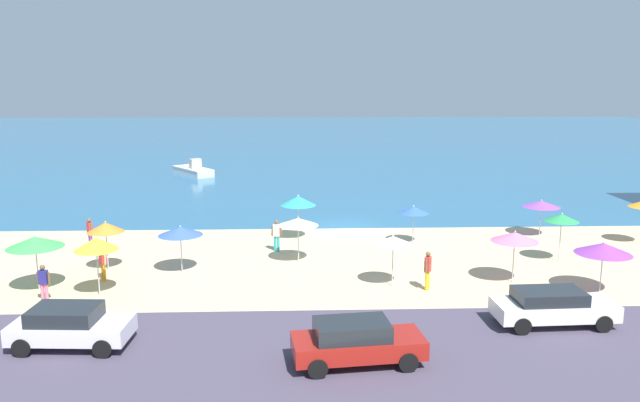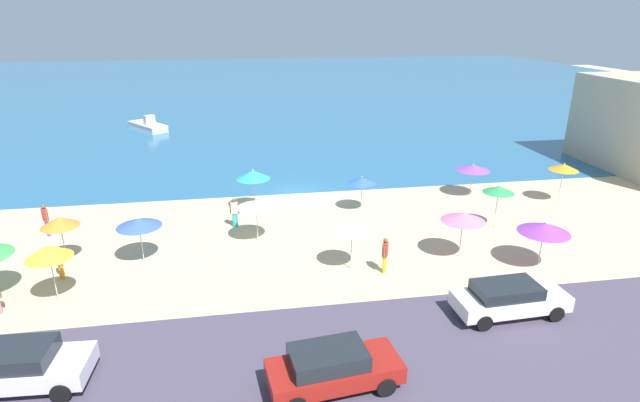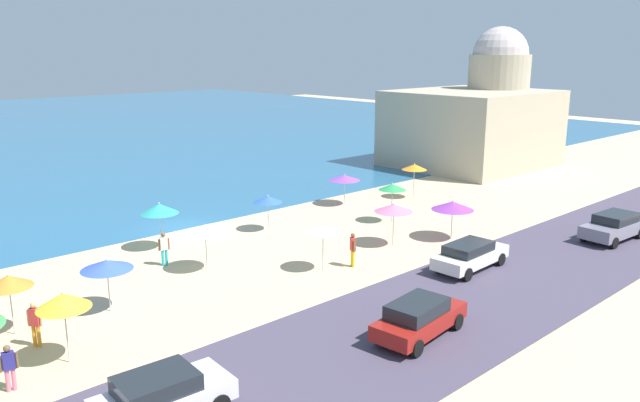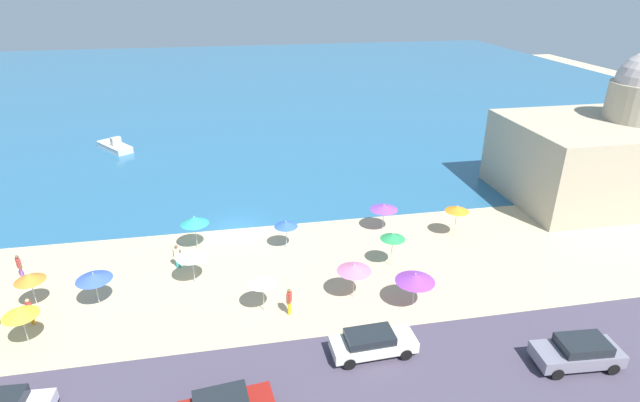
# 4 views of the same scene
# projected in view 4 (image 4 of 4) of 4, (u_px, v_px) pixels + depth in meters

# --- Properties ---
(ground_plane) EXTENTS (160.00, 160.00, 0.00)m
(ground_plane) POSITION_uv_depth(u_px,v_px,m) (236.00, 229.00, 39.60)
(ground_plane) COLOR #CDB68C
(sea) EXTENTS (150.00, 110.00, 0.05)m
(sea) POSITION_uv_depth(u_px,v_px,m) (226.00, 87.00, 88.73)
(sea) COLOR #29628B
(sea) RESTS_ON ground_plane
(beach_umbrella_0) EXTENTS (2.19, 2.19, 2.19)m
(beach_umbrella_0) POSITION_uv_depth(u_px,v_px,m) (384.00, 207.00, 38.72)
(beach_umbrella_0) COLOR #B2B2B7
(beach_umbrella_0) RESTS_ON ground_plane
(beach_umbrella_1) EXTENTS (2.13, 2.13, 2.31)m
(beach_umbrella_1) POSITION_uv_depth(u_px,v_px,m) (94.00, 277.00, 29.71)
(beach_umbrella_1) COLOR #B2B2B7
(beach_umbrella_1) RESTS_ON ground_plane
(beach_umbrella_3) EXTENTS (1.72, 1.72, 2.20)m
(beach_umbrella_3) POSITION_uv_depth(u_px,v_px,m) (286.00, 224.00, 36.13)
(beach_umbrella_3) COLOR #B2B2B7
(beach_umbrella_3) RESTS_ON ground_plane
(beach_umbrella_4) EXTENTS (1.76, 1.76, 2.46)m
(beach_umbrella_4) POSITION_uv_depth(u_px,v_px,m) (29.00, 277.00, 29.41)
(beach_umbrella_4) COLOR #B2B2B7
(beach_umbrella_4) RESTS_ON ground_plane
(beach_umbrella_5) EXTENTS (1.74, 1.74, 2.38)m
(beach_umbrella_5) POSITION_uv_depth(u_px,v_px,m) (263.00, 281.00, 29.17)
(beach_umbrella_5) COLOR #B2B2B7
(beach_umbrella_5) RESTS_ON ground_plane
(beach_umbrella_6) EXTENTS (2.15, 2.15, 2.43)m
(beach_umbrella_6) POSITION_uv_depth(u_px,v_px,m) (354.00, 268.00, 30.39)
(beach_umbrella_6) COLOR #B2B2B7
(beach_umbrella_6) RESTS_ON ground_plane
(beach_umbrella_7) EXTENTS (1.72, 1.72, 2.55)m
(beach_umbrella_7) POSITION_uv_depth(u_px,v_px,m) (393.00, 236.00, 33.71)
(beach_umbrella_7) COLOR #B2B2B7
(beach_umbrella_7) RESTS_ON ground_plane
(beach_umbrella_8) EXTENTS (2.06, 2.06, 2.36)m
(beach_umbrella_8) POSITION_uv_depth(u_px,v_px,m) (192.00, 254.00, 31.92)
(beach_umbrella_8) COLOR #B2B2B7
(beach_umbrella_8) RESTS_ON ground_plane
(beach_umbrella_9) EXTENTS (1.80, 1.80, 2.59)m
(beach_umbrella_9) POSITION_uv_depth(u_px,v_px,m) (457.00, 209.00, 37.60)
(beach_umbrella_9) COLOR #B2B2B7
(beach_umbrella_9) RESTS_ON ground_plane
(beach_umbrella_10) EXTENTS (2.06, 2.06, 2.63)m
(beach_umbrella_10) POSITION_uv_depth(u_px,v_px,m) (194.00, 220.00, 35.90)
(beach_umbrella_10) COLOR #B2B2B7
(beach_umbrella_10) RESTS_ON ground_plane
(beach_umbrella_11) EXTENTS (1.84, 1.84, 2.65)m
(beach_umbrella_11) POSITION_uv_depth(u_px,v_px,m) (19.00, 311.00, 26.22)
(beach_umbrella_11) COLOR #B2B2B7
(beach_umbrella_11) RESTS_ON ground_plane
(beach_umbrella_12) EXTENTS (2.40, 2.40, 2.29)m
(beach_umbrella_12) POSITION_uv_depth(u_px,v_px,m) (415.00, 278.00, 29.70)
(beach_umbrella_12) COLOR #B2B2B7
(beach_umbrella_12) RESTS_ON ground_plane
(bather_0) EXTENTS (0.55, 0.32, 1.74)m
(bather_0) POSITION_uv_depth(u_px,v_px,m) (177.00, 255.00, 34.02)
(bather_0) COLOR teal
(bather_0) RESTS_ON ground_plane
(bather_1) EXTENTS (0.40, 0.47, 1.82)m
(bather_1) POSITION_uv_depth(u_px,v_px,m) (19.00, 266.00, 32.68)
(bather_1) COLOR purple
(bather_1) RESTS_ON ground_plane
(bather_2) EXTENTS (0.37, 0.51, 1.76)m
(bather_2) POSITION_uv_depth(u_px,v_px,m) (289.00, 300.00, 29.33)
(bather_2) COLOR yellow
(bather_2) RESTS_ON ground_plane
(bather_4) EXTENTS (0.41, 0.45, 1.75)m
(bather_4) POSITION_uv_depth(u_px,v_px,m) (30.00, 310.00, 28.47)
(bather_4) COLOR orange
(bather_4) RESTS_ON ground_plane
(parked_car_1) EXTENTS (4.49, 2.20, 1.52)m
(parked_car_1) POSITION_uv_depth(u_px,v_px,m) (578.00, 352.00, 25.50)
(parked_car_1) COLOR slate
(parked_car_1) RESTS_ON coastal_road
(parked_car_4) EXTENTS (4.57, 1.95, 1.38)m
(parked_car_4) POSITION_uv_depth(u_px,v_px,m) (372.00, 343.00, 26.23)
(parked_car_4) COLOR silver
(parked_car_4) RESTS_ON coastal_road
(skiff_nearshore) EXTENTS (4.58, 5.36, 1.60)m
(skiff_nearshore) POSITION_uv_depth(u_px,v_px,m) (115.00, 146.00, 56.98)
(skiff_nearshore) COLOR silver
(skiff_nearshore) RESTS_ON sea
(harbor_fortress) EXTENTS (13.82, 11.76, 12.67)m
(harbor_fortress) POSITION_uv_depth(u_px,v_px,m) (602.00, 150.00, 43.83)
(harbor_fortress) COLOR tan
(harbor_fortress) RESTS_ON ground_plane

